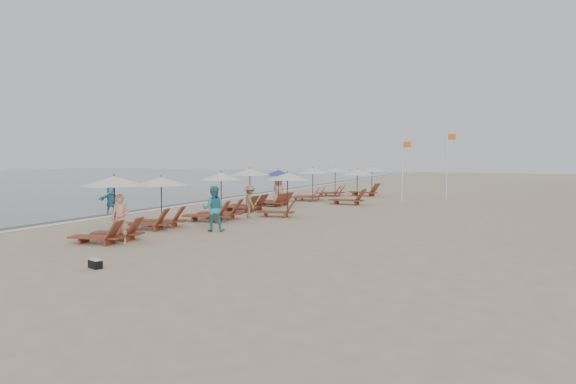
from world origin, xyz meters
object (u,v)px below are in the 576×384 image
at_px(beachgoer_mid_b, 250,202).
at_px(beachgoer_far_b, 278,191).
at_px(lounger_station_0, 110,209).
at_px(lounger_station_2, 216,200).
at_px(beachgoer_mid_a, 214,209).
at_px(waterline_walker, 111,200).
at_px(lounger_station_5, 309,185).
at_px(lounger_station_1, 157,203).
at_px(lounger_station_3, 246,190).
at_px(flag_pole_near, 403,166).
at_px(lounger_station_4, 275,188).
at_px(beachgoer_near, 120,219).
at_px(inland_station_2, 368,179).
at_px(inland_station_1, 352,185).
at_px(inland_station_0, 283,189).
at_px(lounger_station_6, 333,181).
at_px(duffel_bag, 95,264).

distance_m(beachgoer_mid_b, beachgoer_far_b, 6.56).
relative_size(lounger_station_0, lounger_station_2, 0.96).
distance_m(lounger_station_0, beachgoer_mid_b, 8.65).
bearing_deg(beachgoer_mid_a, waterline_walker, -47.38).
bearing_deg(lounger_station_5, lounger_station_1, -92.43).
distance_m(lounger_station_0, lounger_station_3, 11.34).
distance_m(beachgoer_mid_b, waterline_walker, 7.89).
xyz_separation_m(lounger_station_5, beachgoer_mid_b, (1.10, -10.52, -0.27)).
distance_m(lounger_station_2, waterline_walker, 6.80).
xyz_separation_m(lounger_station_0, beachgoer_mid_b, (1.02, 8.58, -0.40)).
height_order(beachgoer_far_b, flag_pole_near, flag_pole_near).
bearing_deg(lounger_station_4, beachgoer_far_b, 71.03).
height_order(beachgoer_near, waterline_walker, beachgoer_near).
height_order(inland_station_2, waterline_walker, inland_station_2).
relative_size(inland_station_1, inland_station_2, 1.00).
bearing_deg(lounger_station_4, lounger_station_5, 83.73).
relative_size(lounger_station_1, inland_station_2, 0.95).
height_order(lounger_station_4, beachgoer_mid_a, lounger_station_4).
bearing_deg(beachgoer_mid_b, beachgoer_near, 133.03).
bearing_deg(lounger_station_5, beachgoer_mid_b, -84.04).
bearing_deg(inland_station_2, inland_station_0, -90.30).
bearing_deg(inland_station_0, beachgoer_near, -100.58).
distance_m(inland_station_0, waterline_walker, 9.41).
bearing_deg(lounger_station_0, lounger_station_6, 90.00).
distance_m(beachgoer_mid_b, duffel_bag, 12.31).
height_order(inland_station_0, inland_station_1, same).
bearing_deg(beachgoer_mid_b, duffel_bag, 144.61).
xyz_separation_m(inland_station_2, waterline_walker, (-9.16, -17.53, -0.55)).
relative_size(lounger_station_4, flag_pole_near, 0.57).
distance_m(lounger_station_2, inland_station_0, 3.57).
bearing_deg(lounger_station_5, lounger_station_6, 89.02).
height_order(beachgoer_near, beachgoer_mid_a, beachgoer_mid_a).
bearing_deg(lounger_station_4, waterline_walker, -129.85).
bearing_deg(duffel_bag, inland_station_1, 88.15).
distance_m(lounger_station_0, inland_station_2, 24.95).
height_order(lounger_station_1, duffel_bag, lounger_station_1).
xyz_separation_m(lounger_station_3, inland_station_2, (3.11, 13.52, 0.11)).
relative_size(lounger_station_1, flag_pole_near, 0.64).
relative_size(beachgoer_far_b, flag_pole_near, 0.43).
distance_m(lounger_station_3, lounger_station_4, 3.42).
distance_m(lounger_station_4, beachgoer_mid_b, 6.36).
bearing_deg(beachgoer_far_b, lounger_station_1, -149.36).
relative_size(lounger_station_1, duffel_bag, 5.32).
height_order(inland_station_1, beachgoer_mid_a, inland_station_1).
bearing_deg(inland_station_1, inland_station_0, -98.14).
bearing_deg(lounger_station_1, lounger_station_5, 87.57).
xyz_separation_m(inland_station_1, inland_station_2, (-1.05, 7.29, 0.02)).
height_order(lounger_station_6, duffel_bag, lounger_station_6).
xyz_separation_m(inland_station_1, beachgoer_far_b, (-3.93, -2.58, -0.36)).
relative_size(lounger_station_3, lounger_station_4, 1.12).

